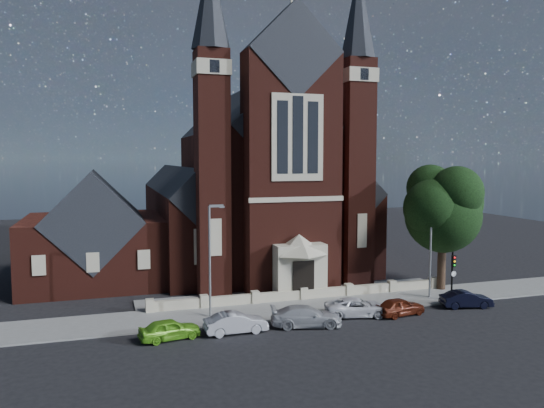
{
  "coord_description": "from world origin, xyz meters",
  "views": [
    {
      "loc": [
        -14.84,
        -32.4,
        11.33
      ],
      "look_at": [
        -0.89,
        12.0,
        7.3
      ],
      "focal_mm": 35.0,
      "sensor_mm": 36.0,
      "label": 1
    }
  ],
  "objects_px": {
    "car_silver_a": "(236,323)",
    "car_white_suv": "(357,307)",
    "street_tree": "(446,210)",
    "street_lamp_left": "(211,254)",
    "car_dark_red": "(400,307)",
    "traffic_signal": "(453,270)",
    "car_lime_van": "(170,329)",
    "car_silver_b": "(306,316)",
    "parish_hall": "(94,239)",
    "church": "(250,187)",
    "car_navy": "(466,299)",
    "street_lamp_right": "(432,242)"
  },
  "relations": [
    {
      "from": "car_silver_a",
      "to": "car_white_suv",
      "type": "relative_size",
      "value": 0.89
    },
    {
      "from": "street_tree",
      "to": "car_white_suv",
      "type": "distance_m",
      "value": 12.95
    },
    {
      "from": "street_lamp_left",
      "to": "car_dark_red",
      "type": "bearing_deg",
      "value": -14.7
    },
    {
      "from": "street_tree",
      "to": "car_dark_red",
      "type": "height_order",
      "value": "street_tree"
    },
    {
      "from": "street_lamp_left",
      "to": "traffic_signal",
      "type": "distance_m",
      "value": 19.08
    },
    {
      "from": "car_lime_van",
      "to": "car_silver_a",
      "type": "distance_m",
      "value": 4.23
    },
    {
      "from": "street_lamp_left",
      "to": "car_lime_van",
      "type": "xyz_separation_m",
      "value": [
        -3.35,
        -3.61,
        -3.94
      ]
    },
    {
      "from": "car_silver_a",
      "to": "car_silver_b",
      "type": "bearing_deg",
      "value": -92.9
    },
    {
      "from": "street_tree",
      "to": "car_dark_red",
      "type": "relative_size",
      "value": 2.82
    },
    {
      "from": "car_dark_red",
      "to": "car_lime_van",
      "type": "bearing_deg",
      "value": 80.68
    },
    {
      "from": "parish_hall",
      "to": "car_lime_van",
      "type": "xyz_separation_m",
      "value": [
        4.74,
        -17.61,
        -3.36
      ]
    },
    {
      "from": "church",
      "to": "street_lamp_left",
      "type": "height_order",
      "value": "church"
    },
    {
      "from": "street_tree",
      "to": "car_lime_van",
      "type": "distance_m",
      "value": 25.24
    },
    {
      "from": "car_silver_b",
      "to": "car_navy",
      "type": "xyz_separation_m",
      "value": [
        13.27,
        0.6,
        -0.06
      ]
    },
    {
      "from": "parish_hall",
      "to": "street_tree",
      "type": "distance_m",
      "value": 31.27
    },
    {
      "from": "street_tree",
      "to": "car_white_suv",
      "type": "relative_size",
      "value": 2.31
    },
    {
      "from": "church",
      "to": "street_lamp_left",
      "type": "distance_m",
      "value": 20.84
    },
    {
      "from": "car_dark_red",
      "to": "street_lamp_right",
      "type": "bearing_deg",
      "value": -64.78
    },
    {
      "from": "street_tree",
      "to": "car_silver_b",
      "type": "distance_m",
      "value": 16.94
    },
    {
      "from": "street_tree",
      "to": "traffic_signal",
      "type": "bearing_deg",
      "value": -115.95
    },
    {
      "from": "church",
      "to": "car_navy",
      "type": "distance_m",
      "value": 25.86
    },
    {
      "from": "street_lamp_left",
      "to": "parish_hall",
      "type": "bearing_deg",
      "value": 120.02
    },
    {
      "from": "street_tree",
      "to": "car_dark_red",
      "type": "bearing_deg",
      "value": -145.15
    },
    {
      "from": "church",
      "to": "street_tree",
      "type": "bearing_deg",
      "value": -53.83
    },
    {
      "from": "traffic_signal",
      "to": "car_dark_red",
      "type": "xyz_separation_m",
      "value": [
        -5.8,
        -1.87,
        -1.94
      ]
    },
    {
      "from": "street_tree",
      "to": "street_lamp_left",
      "type": "relative_size",
      "value": 1.32
    },
    {
      "from": "street_lamp_left",
      "to": "traffic_signal",
      "type": "relative_size",
      "value": 2.02
    },
    {
      "from": "car_lime_van",
      "to": "car_white_suv",
      "type": "height_order",
      "value": "car_lime_van"
    },
    {
      "from": "street_lamp_right",
      "to": "car_silver_b",
      "type": "relative_size",
      "value": 1.69
    },
    {
      "from": "street_tree",
      "to": "car_navy",
      "type": "xyz_separation_m",
      "value": [
        -1.49,
        -4.87,
        -6.32
      ]
    },
    {
      "from": "car_dark_red",
      "to": "traffic_signal",
      "type": "bearing_deg",
      "value": -82.08
    },
    {
      "from": "street_lamp_left",
      "to": "car_white_suv",
      "type": "distance_m",
      "value": 11.15
    },
    {
      "from": "traffic_signal",
      "to": "car_silver_a",
      "type": "distance_m",
      "value": 18.25
    },
    {
      "from": "parish_hall",
      "to": "street_tree",
      "type": "xyz_separation_m",
      "value": [
        28.6,
        -12.29,
        2.95
      ]
    },
    {
      "from": "street_lamp_right",
      "to": "car_white_suv",
      "type": "bearing_deg",
      "value": -161.42
    },
    {
      "from": "car_lime_van",
      "to": "street_lamp_right",
      "type": "bearing_deg",
      "value": -90.69
    },
    {
      "from": "car_navy",
      "to": "car_white_suv",
      "type": "bearing_deg",
      "value": 98.86
    },
    {
      "from": "parish_hall",
      "to": "car_lime_van",
      "type": "distance_m",
      "value": 18.55
    },
    {
      "from": "parish_hall",
      "to": "car_white_suv",
      "type": "relative_size",
      "value": 2.63
    },
    {
      "from": "street_tree",
      "to": "car_white_suv",
      "type": "height_order",
      "value": "street_tree"
    },
    {
      "from": "street_lamp_left",
      "to": "car_silver_b",
      "type": "bearing_deg",
      "value": -33.16
    },
    {
      "from": "car_white_suv",
      "to": "street_lamp_left",
      "type": "bearing_deg",
      "value": 88.39
    },
    {
      "from": "car_silver_a",
      "to": "car_dark_red",
      "type": "relative_size",
      "value": 1.08
    },
    {
      "from": "street_lamp_left",
      "to": "street_tree",
      "type": "bearing_deg",
      "value": 4.76
    },
    {
      "from": "traffic_signal",
      "to": "parish_hall",
      "type": "bearing_deg",
      "value": 150.02
    },
    {
      "from": "church",
      "to": "street_tree",
      "type": "relative_size",
      "value": 3.26
    },
    {
      "from": "car_silver_b",
      "to": "church",
      "type": "bearing_deg",
      "value": 7.57
    },
    {
      "from": "street_lamp_right",
      "to": "car_white_suv",
      "type": "distance_m",
      "value": 9.24
    },
    {
      "from": "street_tree",
      "to": "car_silver_a",
      "type": "xyz_separation_m",
      "value": [
        -19.62,
        -5.38,
        -6.28
      ]
    },
    {
      "from": "traffic_signal",
      "to": "car_white_suv",
      "type": "height_order",
      "value": "traffic_signal"
    }
  ]
}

